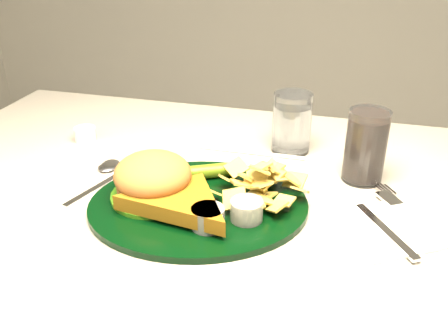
% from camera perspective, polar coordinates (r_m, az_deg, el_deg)
% --- Properties ---
extents(dinner_plate, '(0.40, 0.36, 0.08)m').
position_cam_1_polar(dinner_plate, '(0.75, -2.98, -2.14)').
color(dinner_plate, black).
rests_on(dinner_plate, table).
extents(water_glass, '(0.09, 0.09, 0.11)m').
position_cam_1_polar(water_glass, '(0.93, 7.76, 5.13)').
color(water_glass, white).
rests_on(water_glass, table).
extents(cola_glass, '(0.09, 0.09, 0.12)m').
position_cam_1_polar(cola_glass, '(0.85, 15.88, 2.41)').
color(cola_glass, black).
rests_on(cola_glass, table).
extents(fork_napkin, '(0.22, 0.23, 0.01)m').
position_cam_1_polar(fork_napkin, '(0.75, 17.99, -6.37)').
color(fork_napkin, white).
rests_on(fork_napkin, table).
extents(spoon, '(0.09, 0.17, 0.01)m').
position_cam_1_polar(spoon, '(0.84, -14.75, -2.25)').
color(spoon, silver).
rests_on(spoon, table).
extents(ramekin, '(0.05, 0.05, 0.03)m').
position_cam_1_polar(ramekin, '(1.02, -15.58, 3.75)').
color(ramekin, white).
rests_on(ramekin, table).
extents(wrapped_straw, '(0.20, 0.07, 0.01)m').
position_cam_1_polar(wrapped_straw, '(0.93, 3.18, 1.77)').
color(wrapped_straw, white).
rests_on(wrapped_straw, table).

